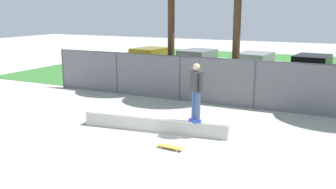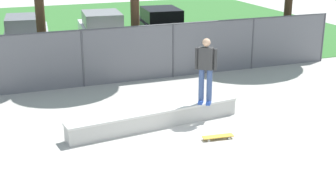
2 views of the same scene
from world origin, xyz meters
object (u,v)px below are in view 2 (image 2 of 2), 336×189
at_px(skateboard, 218,136).
at_px(concrete_ledge, 156,118).
at_px(car_silver, 27,35).
at_px(skateboarder, 206,68).
at_px(car_black, 161,25).
at_px(car_white, 102,30).

bearing_deg(skateboard, concrete_ledge, 131.73).
bearing_deg(concrete_ledge, car_silver, 103.81).
distance_m(skateboarder, car_black, 10.18).
xyz_separation_m(concrete_ledge, skateboard, (1.19, -1.34, -0.17)).
xyz_separation_m(skateboarder, car_black, (2.32, 9.89, -0.66)).
bearing_deg(skateboard, car_black, 77.15).
distance_m(skateboarder, skateboard, 1.95).
height_order(skateboarder, car_black, skateboarder).
xyz_separation_m(car_white, car_black, (2.87, 0.20, 0.00)).
relative_size(skateboard, car_silver, 0.19).
bearing_deg(skateboarder, car_silver, 111.41).
height_order(concrete_ledge, skateboard, concrete_ledge).
height_order(concrete_ledge, skateboarder, skateboarder).
relative_size(concrete_ledge, car_silver, 1.13).
bearing_deg(concrete_ledge, skateboarder, -0.91).
distance_m(concrete_ledge, skateboarder, 1.90).
bearing_deg(car_silver, concrete_ledge, -76.19).
relative_size(skateboarder, skateboard, 2.23).
xyz_separation_m(skateboarder, skateboard, (-0.24, -1.31, -1.42)).
height_order(skateboarder, skateboard, skateboarder).
height_order(concrete_ledge, car_silver, car_silver).
relative_size(skateboarder, car_white, 0.42).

